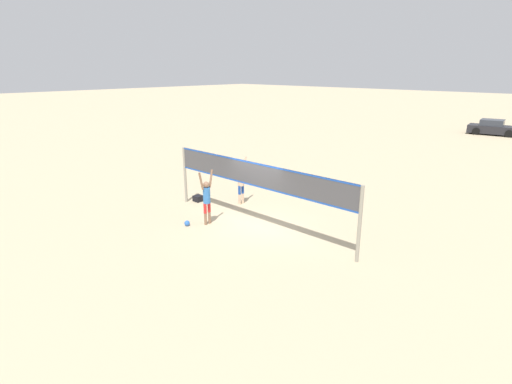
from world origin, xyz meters
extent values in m
plane|color=#C6B28C|center=(0.00, 0.00, 0.00)|extent=(200.00, 200.00, 0.00)
cylinder|color=gray|center=(-4.32, 0.00, 1.25)|extent=(0.12, 0.12, 2.50)
cylinder|color=gray|center=(4.32, 0.00, 1.25)|extent=(0.12, 0.12, 2.50)
cube|color=#47474C|center=(0.00, 0.00, 2.04)|extent=(8.51, 0.02, 0.91)
cube|color=#1E4CB2|center=(0.00, 0.00, 2.47)|extent=(8.51, 0.03, 0.06)
cube|color=#1E4CB2|center=(0.00, 0.00, 1.61)|extent=(8.51, 0.03, 0.06)
cylinder|color=#8C664C|center=(-1.53, -1.22, 0.24)|extent=(0.11, 0.11, 0.48)
cylinder|color=red|center=(-1.53, -1.22, 0.67)|extent=(0.12, 0.12, 0.39)
cylinder|color=#8C664C|center=(-1.53, -1.02, 0.24)|extent=(0.11, 0.11, 0.48)
cylinder|color=red|center=(-1.53, -1.02, 0.67)|extent=(0.12, 0.12, 0.39)
cylinder|color=#3372BF|center=(-1.53, -1.12, 1.17)|extent=(0.28, 0.28, 0.61)
sphere|color=#8C664C|center=(-1.53, -1.12, 1.60)|extent=(0.24, 0.24, 0.24)
cylinder|color=#8C664C|center=(-1.53, -1.36, 1.78)|extent=(0.08, 0.22, 0.69)
cylinder|color=#8C664C|center=(-1.53, -0.88, 1.78)|extent=(0.08, 0.22, 0.69)
cylinder|color=beige|center=(-2.27, 1.57, 0.24)|extent=(0.11, 0.11, 0.47)
cylinder|color=#1E47A5|center=(-2.27, 1.57, 0.67)|extent=(0.12, 0.12, 0.39)
cylinder|color=beige|center=(-2.27, 1.37, 0.24)|extent=(0.11, 0.11, 0.47)
cylinder|color=#1E47A5|center=(-2.27, 1.37, 0.67)|extent=(0.12, 0.12, 0.39)
cylinder|color=beige|center=(-2.27, 1.47, 1.16)|extent=(0.28, 0.28, 0.61)
sphere|color=beige|center=(-2.27, 1.47, 1.59)|extent=(0.24, 0.24, 0.24)
cylinder|color=beige|center=(-2.27, 1.71, 1.77)|extent=(0.08, 0.22, 0.68)
cylinder|color=beige|center=(-2.27, 1.23, 1.77)|extent=(0.08, 0.22, 0.68)
sphere|color=blue|center=(-1.97, -1.78, 0.11)|extent=(0.21, 0.21, 0.21)
cube|color=black|center=(-3.97, 0.39, 0.13)|extent=(0.38, 0.35, 0.27)
cube|color=#232328|center=(0.89, 30.69, 0.48)|extent=(4.34, 2.37, 0.69)
cube|color=#2D333D|center=(0.69, 30.66, 1.09)|extent=(2.06, 1.93, 0.53)
cylinder|color=black|center=(2.05, 31.73, 0.32)|extent=(0.66, 0.30, 0.64)
cylinder|color=black|center=(2.27, 29.97, 0.32)|extent=(0.66, 0.30, 0.64)
cylinder|color=black|center=(-0.49, 31.40, 0.32)|extent=(0.66, 0.30, 0.64)
cylinder|color=black|center=(-0.27, 29.65, 0.32)|extent=(0.66, 0.30, 0.64)
camera|label=1|loc=(9.69, -10.44, 5.82)|focal=28.00mm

